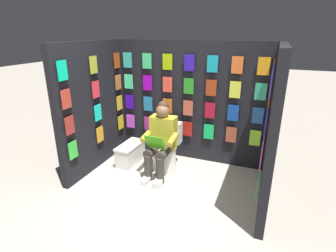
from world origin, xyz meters
TOP-DOWN VIEW (x-y plane):
  - ground_plane at (0.00, 0.00)m, footprint 30.00×30.00m
  - display_wall_back at (0.00, -1.70)m, footprint 2.72×0.14m
  - display_wall_left at (-1.36, -0.82)m, footprint 0.14×1.65m
  - display_wall_right at (1.36, -0.82)m, footprint 0.14×1.65m
  - toilet at (0.22, -1.16)m, footprint 0.41×0.55m
  - person_reading at (0.22, -0.93)m, footprint 0.53×0.68m
  - comic_longbox_near at (0.86, -1.08)m, footprint 0.30×0.61m

SIDE VIEW (x-z plane):
  - ground_plane at x=0.00m, z-range 0.00..0.00m
  - comic_longbox_near at x=0.86m, z-range 0.00..0.35m
  - toilet at x=0.22m, z-range -0.06..0.71m
  - person_reading at x=0.22m, z-range 0.00..1.20m
  - display_wall_left at x=-1.36m, z-range 0.00..2.06m
  - display_wall_right at x=1.36m, z-range 0.00..2.06m
  - display_wall_back at x=0.00m, z-range 0.00..2.06m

